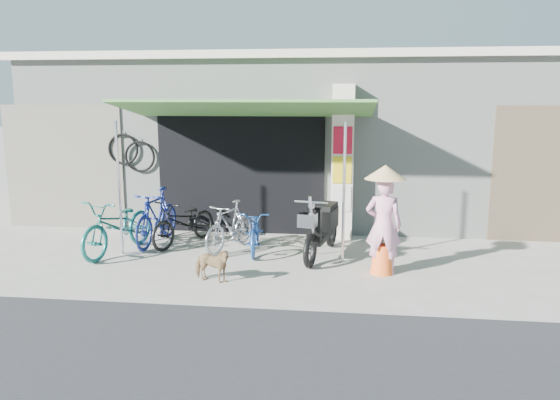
# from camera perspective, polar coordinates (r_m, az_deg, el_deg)

# --- Properties ---
(ground) EXTENTS (80.00, 80.00, 0.00)m
(ground) POSITION_cam_1_polar(r_m,az_deg,el_deg) (8.72, 0.51, -7.72)
(ground) COLOR #9E9A8F
(ground) RESTS_ON ground
(bicycle_shop) EXTENTS (12.30, 5.30, 3.66)m
(bicycle_shop) POSITION_cam_1_polar(r_m,az_deg,el_deg) (13.37, 3.00, 6.74)
(bicycle_shop) COLOR #A3A8A0
(bicycle_shop) RESTS_ON ground
(shop_pillar) EXTENTS (0.42, 0.44, 3.00)m
(shop_pillar) POSITION_cam_1_polar(r_m,az_deg,el_deg) (10.74, 6.53, 3.91)
(shop_pillar) COLOR beige
(shop_pillar) RESTS_ON ground
(awning) EXTENTS (4.60, 1.88, 2.72)m
(awning) POSITION_cam_1_polar(r_m,az_deg,el_deg) (10.02, -3.61, 9.30)
(awning) COLOR #3D7032
(awning) RESTS_ON ground
(neighbour_left) EXTENTS (2.60, 0.06, 2.60)m
(neighbour_left) POSITION_cam_1_polar(r_m,az_deg,el_deg) (12.41, -21.64, 3.22)
(neighbour_left) COLOR #6B665B
(neighbour_left) RESTS_ON ground
(bike_teal) EXTENTS (1.12, 2.03, 1.01)m
(bike_teal) POSITION_cam_1_polar(r_m,az_deg,el_deg) (10.14, -16.49, -2.57)
(bike_teal) COLOR #16655D
(bike_teal) RESTS_ON ground
(bike_blue) EXTENTS (0.66, 1.80, 1.06)m
(bike_blue) POSITION_cam_1_polar(r_m,az_deg,el_deg) (10.56, -12.74, -1.73)
(bike_blue) COLOR navy
(bike_blue) RESTS_ON ground
(bike_black) EXTENTS (1.24, 1.76, 0.88)m
(bike_black) POSITION_cam_1_polar(r_m,az_deg,el_deg) (10.44, -9.96, -2.28)
(bike_black) COLOR black
(bike_black) RESTS_ON ground
(bike_silver) EXTENTS (0.94, 1.57, 0.91)m
(bike_silver) POSITION_cam_1_polar(r_m,az_deg,el_deg) (9.94, -5.27, -2.72)
(bike_silver) COLOR #B5B6BA
(bike_silver) RESTS_ON ground
(bike_navy) EXTENTS (0.67, 1.55, 0.79)m
(bike_navy) POSITION_cam_1_polar(r_m,az_deg,el_deg) (9.85, -2.56, -3.17)
(bike_navy) COLOR #1F4790
(bike_navy) RESTS_ON ground
(street_dog) EXTENTS (0.69, 0.44, 0.54)m
(street_dog) POSITION_cam_1_polar(r_m,az_deg,el_deg) (8.33, -7.18, -6.73)
(street_dog) COLOR #9F9054
(street_dog) RESTS_ON ground
(moped) EXTENTS (0.70, 1.94, 1.11)m
(moped) POSITION_cam_1_polar(r_m,az_deg,el_deg) (9.58, 4.45, -2.91)
(moped) COLOR black
(moped) RESTS_ON ground
(nun) EXTENTS (0.64, 0.64, 1.73)m
(nun) POSITION_cam_1_polar(r_m,az_deg,el_deg) (8.68, 10.79, -2.11)
(nun) COLOR pink
(nun) RESTS_ON ground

